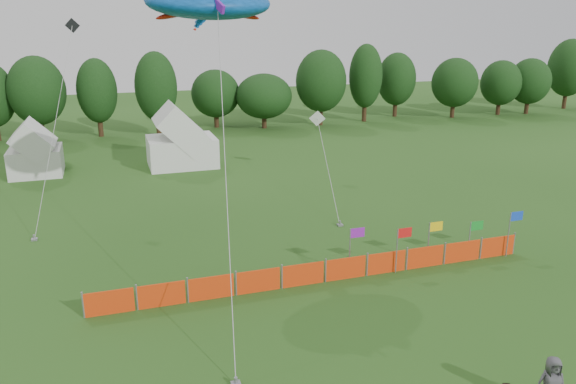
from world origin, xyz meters
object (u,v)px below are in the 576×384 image
object	(u,v)px
tent_right	(181,142)
barrier_fence	(324,271)
tent_left	(35,153)
spectator_e	(551,384)
stingray_kite	(208,3)

from	to	relation	value
tent_right	barrier_fence	xyz separation A→B (m)	(3.03, -22.52, -1.37)
tent_left	barrier_fence	size ratio (longest dim) A/B	0.19
tent_right	spectator_e	world-z (taller)	tent_right
tent_left	stingray_kite	bearing A→B (deg)	-59.26
spectator_e	stingray_kite	world-z (taller)	stingray_kite
barrier_fence	stingray_kite	xyz separation A→B (m)	(-3.51, 6.22, 11.24)
stingray_kite	tent_right	bearing A→B (deg)	88.33
tent_left	spectator_e	bearing A→B (deg)	-63.19
barrier_fence	spectator_e	xyz separation A→B (m)	(3.12, -9.90, 0.39)
tent_right	barrier_fence	distance (m)	22.77
barrier_fence	spectator_e	distance (m)	10.39
barrier_fence	stingray_kite	size ratio (longest dim) A/B	1.01
spectator_e	tent_right	bearing A→B (deg)	117.99
barrier_fence	spectator_e	world-z (taller)	spectator_e
tent_right	stingray_kite	world-z (taller)	stingray_kite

